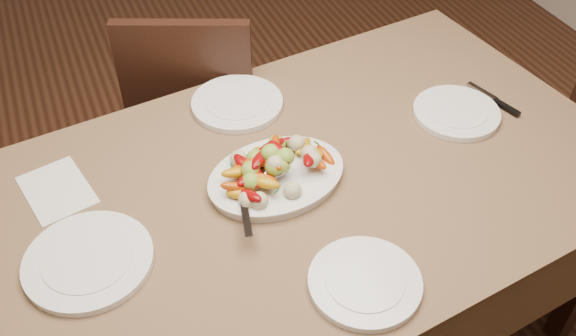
{
  "coord_description": "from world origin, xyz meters",
  "views": [
    {
      "loc": [
        -0.25,
        -1.01,
        1.92
      ],
      "look_at": [
        0.2,
        0.07,
        0.82
      ],
      "focal_mm": 40.0,
      "sensor_mm": 36.0,
      "label": 1
    }
  ],
  "objects_px": {
    "chair_far": "(200,110)",
    "plate_near": "(365,282)",
    "plate_left": "(88,261)",
    "plate_right": "(456,113)",
    "serving_platter": "(276,178)",
    "dining_table": "(288,276)",
    "plate_far": "(237,103)"
  },
  "relations": [
    {
      "from": "chair_far",
      "to": "plate_near",
      "type": "bearing_deg",
      "value": 116.54
    },
    {
      "from": "dining_table",
      "to": "plate_right",
      "type": "height_order",
      "value": "plate_right"
    },
    {
      "from": "plate_left",
      "to": "plate_near",
      "type": "bearing_deg",
      "value": -28.23
    },
    {
      "from": "plate_left",
      "to": "plate_right",
      "type": "bearing_deg",
      "value": 7.3
    },
    {
      "from": "plate_right",
      "to": "serving_platter",
      "type": "bearing_deg",
      "value": -174.57
    },
    {
      "from": "plate_near",
      "to": "plate_left",
      "type": "bearing_deg",
      "value": 151.77
    },
    {
      "from": "plate_left",
      "to": "plate_right",
      "type": "relative_size",
      "value": 1.18
    },
    {
      "from": "dining_table",
      "to": "plate_left",
      "type": "bearing_deg",
      "value": -173.53
    },
    {
      "from": "plate_left",
      "to": "plate_right",
      "type": "xyz_separation_m",
      "value": [
        1.09,
        0.14,
        0.0
      ]
    },
    {
      "from": "serving_platter",
      "to": "plate_far",
      "type": "relative_size",
      "value": 1.31
    },
    {
      "from": "dining_table",
      "to": "serving_platter",
      "type": "xyz_separation_m",
      "value": [
        -0.02,
        0.02,
        0.39
      ]
    },
    {
      "from": "dining_table",
      "to": "plate_near",
      "type": "xyz_separation_m",
      "value": [
        0.04,
        -0.36,
        0.39
      ]
    },
    {
      "from": "chair_far",
      "to": "plate_near",
      "type": "xyz_separation_m",
      "value": [
        0.07,
        -1.11,
        0.29
      ]
    },
    {
      "from": "dining_table",
      "to": "plate_left",
      "type": "xyz_separation_m",
      "value": [
        -0.52,
        -0.06,
        0.39
      ]
    },
    {
      "from": "chair_far",
      "to": "plate_right",
      "type": "distance_m",
      "value": 0.95
    },
    {
      "from": "chair_far",
      "to": "serving_platter",
      "type": "bearing_deg",
      "value": 113.87
    },
    {
      "from": "dining_table",
      "to": "plate_right",
      "type": "bearing_deg",
      "value": 8.07
    },
    {
      "from": "plate_far",
      "to": "plate_near",
      "type": "height_order",
      "value": "same"
    },
    {
      "from": "serving_platter",
      "to": "plate_left",
      "type": "distance_m",
      "value": 0.5
    },
    {
      "from": "chair_far",
      "to": "plate_left",
      "type": "distance_m",
      "value": 0.99
    },
    {
      "from": "chair_far",
      "to": "serving_platter",
      "type": "height_order",
      "value": "chair_far"
    },
    {
      "from": "plate_right",
      "to": "plate_far",
      "type": "relative_size",
      "value": 0.93
    },
    {
      "from": "plate_left",
      "to": "serving_platter",
      "type": "bearing_deg",
      "value": 9.5
    },
    {
      "from": "dining_table",
      "to": "plate_left",
      "type": "distance_m",
      "value": 0.65
    },
    {
      "from": "dining_table",
      "to": "plate_far",
      "type": "bearing_deg",
      "value": 91.35
    },
    {
      "from": "chair_far",
      "to": "plate_far",
      "type": "relative_size",
      "value": 3.51
    },
    {
      "from": "chair_far",
      "to": "serving_platter",
      "type": "distance_m",
      "value": 0.79
    },
    {
      "from": "dining_table",
      "to": "plate_far",
      "type": "height_order",
      "value": "plate_far"
    },
    {
      "from": "dining_table",
      "to": "plate_right",
      "type": "distance_m",
      "value": 0.69
    },
    {
      "from": "serving_platter",
      "to": "plate_far",
      "type": "height_order",
      "value": "serving_platter"
    },
    {
      "from": "dining_table",
      "to": "plate_far",
      "type": "distance_m",
      "value": 0.54
    },
    {
      "from": "serving_platter",
      "to": "plate_left",
      "type": "height_order",
      "value": "serving_platter"
    }
  ]
}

